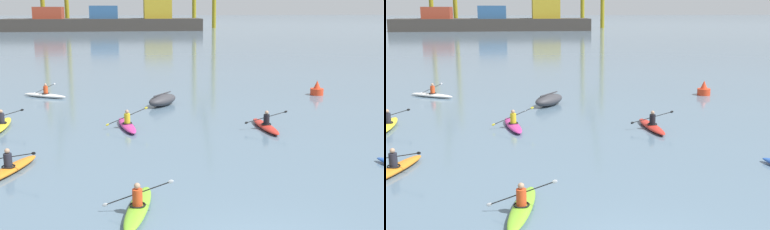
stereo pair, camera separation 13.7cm
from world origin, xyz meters
TOP-DOWN VIEW (x-y plane):
  - container_barge at (-7.58, 122.49)m, footprint 51.55×9.82m
  - capsized_dinghy at (-0.80, 19.55)m, footprint 2.41×2.75m
  - channel_buoy at (10.14, 21.84)m, footprint 0.90×0.90m
  - kayak_lime at (-2.77, 3.64)m, footprint 2.13×3.45m
  - kayak_red at (3.85, 12.92)m, footprint 2.24×3.43m
  - kayak_white at (-8.48, 23.48)m, footprint 3.24×2.24m
  - kayak_yellow at (-9.27, 14.99)m, footprint 2.23×3.42m
  - kayak_magenta at (-3.02, 14.07)m, footprint 2.15×3.45m
  - kayak_orange at (-7.33, 7.82)m, footprint 2.13×3.40m

SIDE VIEW (x-z plane):
  - kayak_lime at x=-2.77m, z-range -0.37..0.71m
  - kayak_red at x=3.85m, z-range -0.30..0.65m
  - kayak_yellow at x=-9.27m, z-range -0.31..0.65m
  - kayak_white at x=-8.48m, z-range -0.30..0.65m
  - kayak_magenta at x=-3.02m, z-range -0.35..0.70m
  - kayak_orange at x=-7.33m, z-range -0.30..0.65m
  - capsized_dinghy at x=-0.80m, z-range -0.03..0.73m
  - channel_buoy at x=10.14m, z-range -0.14..0.86m
  - container_barge at x=-7.58m, z-range -1.57..6.59m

